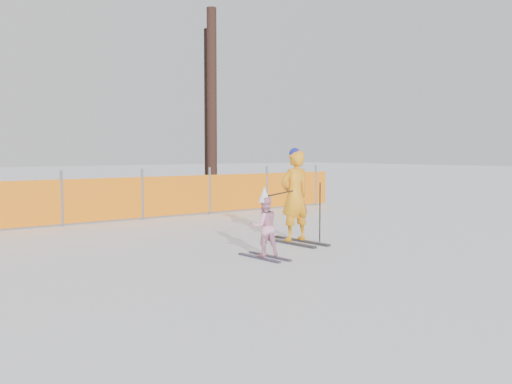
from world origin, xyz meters
The scene contains 6 objects.
ground centered at (0.00, 0.00, 0.00)m, with size 120.00×120.00×0.00m, color white.
adult centered at (1.17, 0.82, 0.86)m, with size 0.62×1.39×1.73m.
child centered at (-0.23, 0.02, 0.51)m, with size 0.55×0.96×1.12m.
ski_poles centered at (0.98, 0.51, 0.78)m, with size 1.76×0.70×1.10m.
safety_fence centered at (-1.07, 5.81, 0.56)m, with size 16.46×0.06×1.25m.
tree_trunks centered at (5.83, 10.22, 3.25)m, with size 0.77×1.23×6.67m.
Camera 1 is at (-5.91, -6.74, 1.65)m, focal length 40.00 mm.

